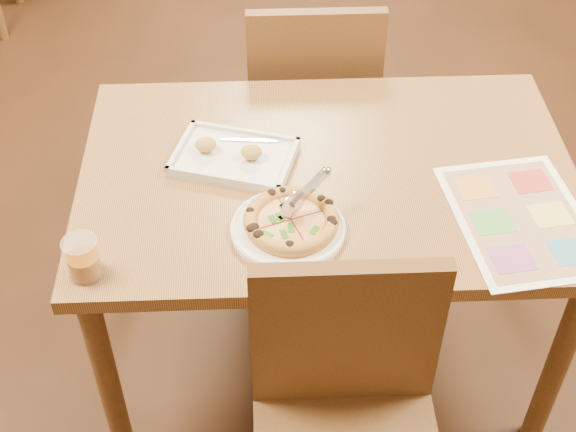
{
  "coord_description": "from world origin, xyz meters",
  "views": [
    {
      "loc": [
        -0.17,
        -1.6,
        2.08
      ],
      "look_at": [
        -0.12,
        -0.22,
        0.77
      ],
      "focal_mm": 50.0,
      "sensor_mm": 36.0,
      "label": 1
    }
  ],
  "objects_px": {
    "dining_table": "(327,195)",
    "pizza_cutter": "(304,194)",
    "pizza": "(291,221)",
    "appetizer_tray": "(233,157)",
    "glass_tumbler": "(83,260)",
    "plate": "(288,229)",
    "chair_near": "(347,400)",
    "chair_far": "(312,88)",
    "menu": "(522,219)"
  },
  "relations": [
    {
      "from": "plate",
      "to": "pizza_cutter",
      "type": "height_order",
      "value": "pizza_cutter"
    },
    {
      "from": "pizza",
      "to": "glass_tumbler",
      "type": "bearing_deg",
      "value": -165.1
    },
    {
      "from": "pizza_cutter",
      "to": "appetizer_tray",
      "type": "distance_m",
      "value": 0.3
    },
    {
      "from": "dining_table",
      "to": "menu",
      "type": "relative_size",
      "value": 2.93
    },
    {
      "from": "dining_table",
      "to": "pizza_cutter",
      "type": "relative_size",
      "value": 10.68
    },
    {
      "from": "glass_tumbler",
      "to": "menu",
      "type": "relative_size",
      "value": 0.23
    },
    {
      "from": "chair_far",
      "to": "pizza_cutter",
      "type": "bearing_deg",
      "value": 84.54
    },
    {
      "from": "pizza_cutter",
      "to": "plate",
      "type": "bearing_deg",
      "value": -175.92
    },
    {
      "from": "chair_near",
      "to": "chair_far",
      "type": "bearing_deg",
      "value": 90.0
    },
    {
      "from": "chair_far",
      "to": "pizza_cutter",
      "type": "xyz_separation_m",
      "value": [
        -0.07,
        -0.78,
        0.24
      ]
    },
    {
      "from": "plate",
      "to": "pizza",
      "type": "distance_m",
      "value": 0.02
    },
    {
      "from": "chair_far",
      "to": "glass_tumbler",
      "type": "distance_m",
      "value": 1.12
    },
    {
      "from": "pizza",
      "to": "glass_tumbler",
      "type": "height_order",
      "value": "glass_tumbler"
    },
    {
      "from": "chair_far",
      "to": "glass_tumbler",
      "type": "relative_size",
      "value": 4.6
    },
    {
      "from": "dining_table",
      "to": "chair_near",
      "type": "distance_m",
      "value": 0.61
    },
    {
      "from": "plate",
      "to": "glass_tumbler",
      "type": "relative_size",
      "value": 2.71
    },
    {
      "from": "chair_near",
      "to": "glass_tumbler",
      "type": "relative_size",
      "value": 4.6
    },
    {
      "from": "appetizer_tray",
      "to": "plate",
      "type": "bearing_deg",
      "value": -63.87
    },
    {
      "from": "chair_near",
      "to": "chair_far",
      "type": "distance_m",
      "value": 1.2
    },
    {
      "from": "chair_far",
      "to": "menu",
      "type": "relative_size",
      "value": 1.06
    },
    {
      "from": "dining_table",
      "to": "pizza_cutter",
      "type": "distance_m",
      "value": 0.26
    },
    {
      "from": "chair_far",
      "to": "dining_table",
      "type": "bearing_deg",
      "value": 90.0
    },
    {
      "from": "glass_tumbler",
      "to": "menu",
      "type": "distance_m",
      "value": 1.05
    },
    {
      "from": "plate",
      "to": "appetizer_tray",
      "type": "height_order",
      "value": "appetizer_tray"
    },
    {
      "from": "chair_near",
      "to": "appetizer_tray",
      "type": "xyz_separation_m",
      "value": [
        -0.25,
        0.65,
        0.17
      ]
    },
    {
      "from": "menu",
      "to": "dining_table",
      "type": "bearing_deg",
      "value": 156.07
    },
    {
      "from": "pizza",
      "to": "appetizer_tray",
      "type": "xyz_separation_m",
      "value": [
        -0.14,
        0.26,
        -0.01
      ]
    },
    {
      "from": "menu",
      "to": "plate",
      "type": "bearing_deg",
      "value": -178.42
    },
    {
      "from": "dining_table",
      "to": "chair_near",
      "type": "relative_size",
      "value": 2.77
    },
    {
      "from": "dining_table",
      "to": "menu",
      "type": "xyz_separation_m",
      "value": [
        0.46,
        -0.2,
        0.09
      ]
    },
    {
      "from": "chair_far",
      "to": "appetizer_tray",
      "type": "height_order",
      "value": "chair_far"
    },
    {
      "from": "plate",
      "to": "pizza",
      "type": "xyz_separation_m",
      "value": [
        0.01,
        0.01,
        0.02
      ]
    },
    {
      "from": "chair_far",
      "to": "plate",
      "type": "height_order",
      "value": "chair_far"
    },
    {
      "from": "dining_table",
      "to": "pizza",
      "type": "height_order",
      "value": "pizza"
    },
    {
      "from": "chair_far",
      "to": "pizza",
      "type": "height_order",
      "value": "chair_far"
    },
    {
      "from": "dining_table",
      "to": "glass_tumbler",
      "type": "distance_m",
      "value": 0.69
    },
    {
      "from": "dining_table",
      "to": "appetizer_tray",
      "type": "distance_m",
      "value": 0.27
    },
    {
      "from": "appetizer_tray",
      "to": "chair_far",
      "type": "bearing_deg",
      "value": 65.65
    },
    {
      "from": "chair_far",
      "to": "chair_near",
      "type": "bearing_deg",
      "value": 90.0
    },
    {
      "from": "dining_table",
      "to": "plate",
      "type": "bearing_deg",
      "value": -117.72
    },
    {
      "from": "appetizer_tray",
      "to": "menu",
      "type": "relative_size",
      "value": 0.81
    },
    {
      "from": "glass_tumbler",
      "to": "appetizer_tray",
      "type": "bearing_deg",
      "value": 49.5
    },
    {
      "from": "pizza_cutter",
      "to": "glass_tumbler",
      "type": "bearing_deg",
      "value": 156.49
    },
    {
      "from": "dining_table",
      "to": "glass_tumbler",
      "type": "relative_size",
      "value": 12.72
    },
    {
      "from": "plate",
      "to": "menu",
      "type": "bearing_deg",
      "value": 1.58
    },
    {
      "from": "dining_table",
      "to": "pizza",
      "type": "distance_m",
      "value": 0.26
    },
    {
      "from": "menu",
      "to": "pizza_cutter",
      "type": "bearing_deg",
      "value": 177.33
    },
    {
      "from": "plate",
      "to": "pizza_cutter",
      "type": "xyz_separation_m",
      "value": [
        0.04,
        0.04,
        0.08
      ]
    },
    {
      "from": "chair_far",
      "to": "pizza_cutter",
      "type": "relative_size",
      "value": 3.86
    },
    {
      "from": "pizza_cutter",
      "to": "appetizer_tray",
      "type": "relative_size",
      "value": 0.34
    }
  ]
}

